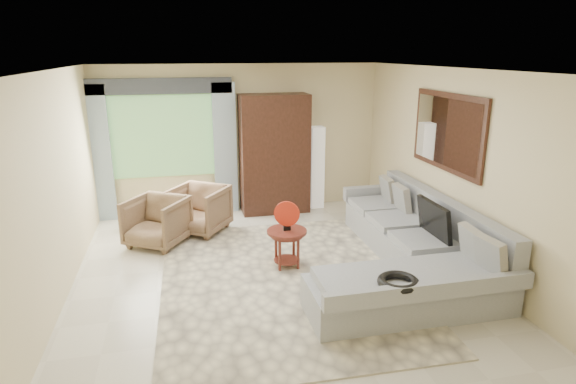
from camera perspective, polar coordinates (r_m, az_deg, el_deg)
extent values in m
plane|color=silver|center=(6.25, -1.53, -10.32)|extent=(6.00, 6.00, 0.00)
cube|color=beige|center=(6.22, -0.66, -10.34)|extent=(3.10, 4.07, 0.02)
cube|color=#A8ABB1|center=(7.22, 13.45, -5.27)|extent=(0.90, 2.40, 0.40)
cube|color=#A8ABB1|center=(5.63, 14.18, -11.76)|extent=(2.30, 0.80, 0.40)
cube|color=#A8ABB1|center=(6.90, 17.76, -2.65)|extent=(0.20, 3.20, 0.50)
cube|color=#A8ABB1|center=(8.22, 9.69, -0.09)|extent=(0.90, 0.16, 0.22)
cube|color=#A8ABB1|center=(5.15, 16.69, -11.12)|extent=(2.30, 0.10, 0.18)
cube|color=black|center=(6.47, 16.92, -3.17)|extent=(0.14, 0.74, 0.48)
torus|color=black|center=(5.11, 12.93, -10.35)|extent=(0.43, 0.43, 0.09)
cylinder|color=#4E1E15|center=(6.38, -0.13, -4.70)|extent=(0.53, 0.53, 0.04)
cylinder|color=#4E1E15|center=(6.48, -0.13, -6.97)|extent=(0.35, 0.35, 0.48)
cylinder|color=red|center=(6.29, -0.14, -2.59)|extent=(0.32, 0.15, 0.34)
imported|color=brown|center=(7.43, -15.27, -3.40)|extent=(1.09, 1.10, 0.73)
imported|color=#855E48|center=(7.80, -10.53, -2.06)|extent=(1.13, 1.13, 0.75)
imported|color=#999999|center=(8.28, -17.85, -2.45)|extent=(0.47, 0.41, 0.49)
cube|color=black|center=(8.54, -1.63, 4.51)|extent=(1.20, 0.55, 2.10)
cube|color=silver|center=(8.85, 3.40, 2.92)|extent=(0.24, 0.24, 1.50)
cube|color=#669E59|center=(8.56, -14.63, 6.40)|extent=(1.80, 0.04, 1.40)
cube|color=#9EB7CC|center=(8.62, -21.52, 4.15)|extent=(0.40, 0.08, 2.30)
cube|color=#9EB7CC|center=(8.55, -7.46, 5.08)|extent=(0.40, 0.08, 2.30)
cube|color=#1E232D|center=(8.40, -15.06, 12.04)|extent=(2.40, 0.12, 0.26)
cube|color=black|center=(6.91, 18.37, 6.76)|extent=(0.04, 1.70, 1.05)
cube|color=white|center=(6.90, 18.19, 6.75)|extent=(0.02, 1.54, 0.90)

